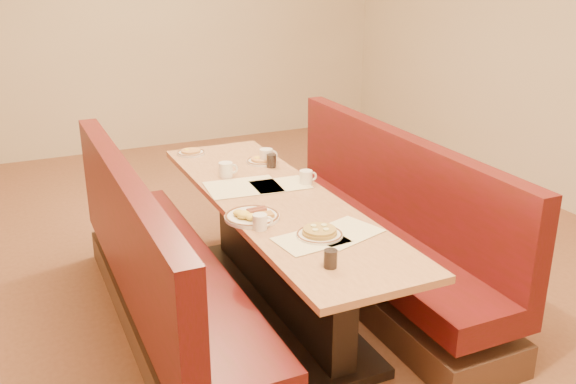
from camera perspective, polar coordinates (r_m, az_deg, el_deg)
name	(u,v)px	position (r m, az deg, el deg)	size (l,w,h in m)	color
ground	(277,307)	(4.19, -0.99, -10.22)	(8.00, 8.00, 0.00)	#9E6647
diner_table	(277,255)	(4.01, -1.03, -5.61)	(0.70, 2.50, 0.75)	black
booth_left	(161,280)	(3.81, -11.24, -7.69)	(0.55, 2.50, 1.05)	#4C3326
booth_right	(377,236)	(4.33, 7.90, -3.94)	(0.55, 2.50, 1.05)	#4C3326
placemat_near_left	(311,240)	(3.30, 2.03, -4.29)	(0.35, 0.26, 0.00)	#FFF7C7
placemat_near_right	(344,232)	(3.40, 4.98, -3.60)	(0.37, 0.28, 0.00)	#FFF7C7
placemat_far_left	(243,187)	(4.05, -4.01, 0.46)	(0.45, 0.34, 0.00)	#FFF7C7
placemat_far_right	(281,185)	(4.08, -0.67, 0.65)	(0.35, 0.26, 0.00)	#FFF7C7
pancake_plate	(320,233)	(3.34, 2.82, -3.68)	(0.24, 0.24, 0.06)	white
eggs_plate	(252,216)	(3.56, -3.26, -2.13)	(0.31, 0.31, 0.06)	white
extra_plate_mid	(262,161)	(4.53, -2.36, 2.81)	(0.22, 0.22, 0.04)	white
extra_plate_far	(191,152)	(4.77, -8.63, 3.51)	(0.20, 0.20, 0.04)	white
coffee_mug_a	(306,177)	(4.09, 1.65, 1.35)	(0.12, 0.08, 0.09)	white
coffee_mug_b	(260,222)	(3.42, -2.46, -2.64)	(0.11, 0.08, 0.08)	white
coffee_mug_c	(267,156)	(4.51, -1.90, 3.25)	(0.13, 0.09, 0.10)	white
coffee_mug_d	(226,169)	(4.24, -5.50, 2.01)	(0.13, 0.09, 0.10)	white
soda_tumbler_near	(330,259)	(3.02, 3.80, -5.94)	(0.06, 0.06, 0.09)	black
soda_tumbler_mid	(271,161)	(4.42, -1.48, 2.80)	(0.07, 0.07, 0.09)	black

